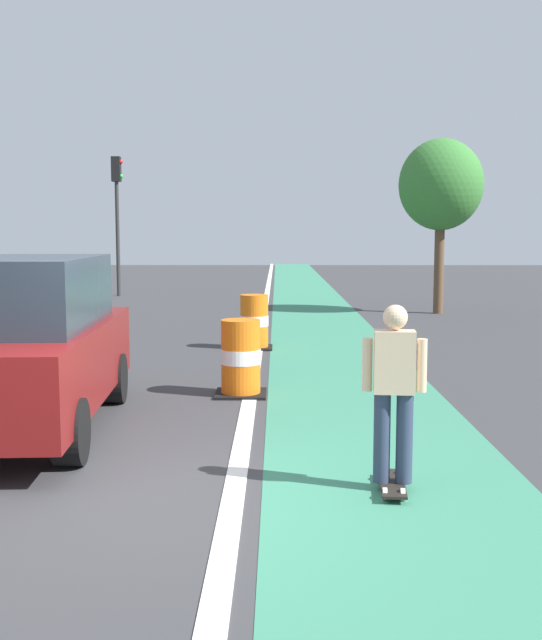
# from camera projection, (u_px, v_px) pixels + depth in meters

# --- Properties ---
(ground_plane) EXTENTS (100.00, 100.00, 0.00)m
(ground_plane) POSITION_uv_depth(u_px,v_px,m) (129.00, 501.00, 6.66)
(ground_plane) COLOR #38383A
(bike_lane_strip) EXTENTS (2.50, 80.00, 0.01)m
(bike_lane_strip) POSITION_uv_depth(u_px,v_px,m) (323.00, 329.00, 18.57)
(bike_lane_strip) COLOR #387F60
(bike_lane_strip) RESTS_ON ground
(lane_divider_stripe) EXTENTS (0.20, 80.00, 0.01)m
(lane_divider_stripe) POSITION_uv_depth(u_px,v_px,m) (261.00, 329.00, 18.58)
(lane_divider_stripe) COLOR silver
(lane_divider_stripe) RESTS_ON ground
(skateboarder_on_lane) EXTENTS (0.57, 0.82, 1.69)m
(skateboarder_on_lane) POSITION_uv_depth(u_px,v_px,m) (394.00, 391.00, 6.84)
(skateboarder_on_lane) COLOR black
(skateboarder_on_lane) RESTS_ON ground
(parked_suv_nearest) EXTENTS (2.12, 4.70, 2.04)m
(parked_suv_nearest) POSITION_uv_depth(u_px,v_px,m) (23.00, 343.00, 8.95)
(parked_suv_nearest) COLOR maroon
(parked_suv_nearest) RESTS_ON ground
(traffic_barrel_front) EXTENTS (0.73, 0.73, 1.09)m
(traffic_barrel_front) POSITION_uv_depth(u_px,v_px,m) (241.00, 359.00, 10.97)
(traffic_barrel_front) COLOR orange
(traffic_barrel_front) RESTS_ON ground
(traffic_barrel_mid) EXTENTS (0.73, 0.73, 1.09)m
(traffic_barrel_mid) POSITION_uv_depth(u_px,v_px,m) (254.00, 322.00, 15.43)
(traffic_barrel_mid) COLOR orange
(traffic_barrel_mid) RESTS_ON ground
(traffic_light_corner) EXTENTS (0.41, 0.32, 5.10)m
(traffic_light_corner) POSITION_uv_depth(u_px,v_px,m) (117.00, 201.00, 28.15)
(traffic_light_corner) COLOR #2D2D2D
(traffic_light_corner) RESTS_ON ground
(street_tree_sidewalk) EXTENTS (2.40, 2.40, 5.00)m
(street_tree_sidewalk) POSITION_uv_depth(u_px,v_px,m) (441.00, 186.00, 21.89)
(street_tree_sidewalk) COLOR brown
(street_tree_sidewalk) RESTS_ON ground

